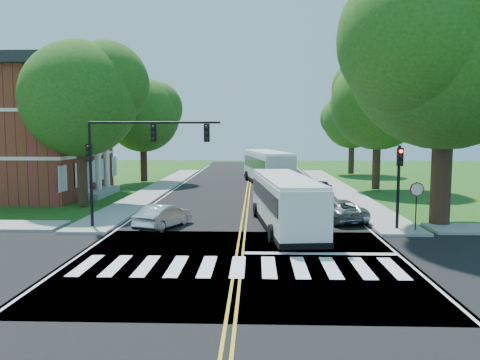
{
  "coord_description": "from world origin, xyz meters",
  "views": [
    {
      "loc": [
        0.68,
        -18.25,
        5.21
      ],
      "look_at": [
        -0.26,
        9.46,
        2.4
      ],
      "focal_mm": 35.0,
      "sensor_mm": 36.0,
      "label": 1
    }
  ],
  "objects_px": {
    "signal_nw": "(133,148)",
    "bus_follow": "(267,167)",
    "signal_ne": "(399,176)",
    "hatchback": "(163,216)",
    "suv": "(337,210)",
    "bus_lead": "(285,201)",
    "dark_sedan": "(320,189)"
  },
  "relations": [
    {
      "from": "suv",
      "to": "dark_sedan",
      "type": "bearing_deg",
      "value": -106.89
    },
    {
      "from": "signal_ne",
      "to": "suv",
      "type": "distance_m",
      "value": 4.53
    },
    {
      "from": "bus_lead",
      "to": "dark_sedan",
      "type": "relative_size",
      "value": 2.36
    },
    {
      "from": "signal_nw",
      "to": "bus_follow",
      "type": "xyz_separation_m",
      "value": [
        7.67,
        22.36,
        -2.6
      ]
    },
    {
      "from": "signal_ne",
      "to": "hatchback",
      "type": "bearing_deg",
      "value": 178.22
    },
    {
      "from": "signal_nw",
      "to": "bus_lead",
      "type": "xyz_separation_m",
      "value": [
        8.13,
        0.62,
        -2.87
      ]
    },
    {
      "from": "hatchback",
      "to": "dark_sedan",
      "type": "distance_m",
      "value": 15.94
    },
    {
      "from": "bus_follow",
      "to": "hatchback",
      "type": "xyz_separation_m",
      "value": [
        -6.18,
        -21.96,
        -1.11
      ]
    },
    {
      "from": "signal_ne",
      "to": "dark_sedan",
      "type": "bearing_deg",
      "value": 100.66
    },
    {
      "from": "bus_follow",
      "to": "dark_sedan",
      "type": "relative_size",
      "value": 2.79
    },
    {
      "from": "signal_nw",
      "to": "dark_sedan",
      "type": "distance_m",
      "value": 17.61
    },
    {
      "from": "signal_nw",
      "to": "hatchback",
      "type": "relative_size",
      "value": 1.81
    },
    {
      "from": "bus_lead",
      "to": "bus_follow",
      "type": "bearing_deg",
      "value": -95.1
    },
    {
      "from": "bus_follow",
      "to": "hatchback",
      "type": "bearing_deg",
      "value": 64.4
    },
    {
      "from": "signal_nw",
      "to": "dark_sedan",
      "type": "height_order",
      "value": "signal_nw"
    },
    {
      "from": "bus_follow",
      "to": "dark_sedan",
      "type": "distance_m",
      "value": 10.55
    },
    {
      "from": "signal_nw",
      "to": "bus_follow",
      "type": "height_order",
      "value": "signal_nw"
    },
    {
      "from": "suv",
      "to": "bus_follow",
      "type": "bearing_deg",
      "value": -94.4
    },
    {
      "from": "bus_follow",
      "to": "signal_ne",
      "type": "bearing_deg",
      "value": 96.07
    },
    {
      "from": "signal_nw",
      "to": "signal_ne",
      "type": "distance_m",
      "value": 14.13
    },
    {
      "from": "signal_nw",
      "to": "suv",
      "type": "distance_m",
      "value": 12.3
    },
    {
      "from": "signal_nw",
      "to": "signal_ne",
      "type": "relative_size",
      "value": 1.62
    },
    {
      "from": "signal_ne",
      "to": "bus_follow",
      "type": "relative_size",
      "value": 0.33
    },
    {
      "from": "signal_ne",
      "to": "hatchback",
      "type": "height_order",
      "value": "signal_ne"
    },
    {
      "from": "signal_ne",
      "to": "hatchback",
      "type": "xyz_separation_m",
      "value": [
        -12.57,
        0.39,
        -2.3
      ]
    },
    {
      "from": "signal_nw",
      "to": "suv",
      "type": "height_order",
      "value": "signal_nw"
    },
    {
      "from": "signal_ne",
      "to": "bus_lead",
      "type": "bearing_deg",
      "value": 174.09
    },
    {
      "from": "signal_nw",
      "to": "bus_follow",
      "type": "relative_size",
      "value": 0.54
    },
    {
      "from": "signal_nw",
      "to": "signal_ne",
      "type": "bearing_deg",
      "value": 0.05
    },
    {
      "from": "dark_sedan",
      "to": "bus_follow",
      "type": "bearing_deg",
      "value": -57.73
    },
    {
      "from": "bus_follow",
      "to": "bus_lead",
      "type": "bearing_deg",
      "value": 81.35
    },
    {
      "from": "hatchback",
      "to": "bus_follow",
      "type": "bearing_deg",
      "value": -84.14
    }
  ]
}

